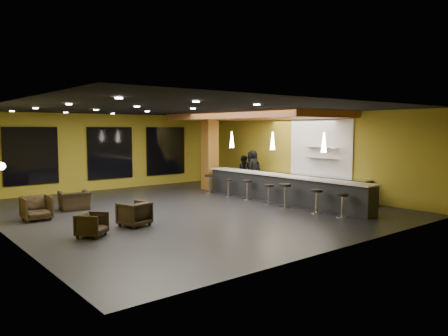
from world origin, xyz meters
TOP-DOWN VIEW (x-y plane):
  - floor at (0.00, 0.00)m, footprint 12.00×13.00m
  - ceiling at (0.00, 0.00)m, footprint 12.00×13.00m
  - wall_back at (0.00, 6.55)m, footprint 12.00×0.10m
  - wall_front at (0.00, -6.55)m, footprint 12.00×0.10m
  - wall_right at (6.05, 0.00)m, footprint 0.10×13.00m
  - wood_soffit at (4.00, 1.00)m, footprint 3.60×8.00m
  - window_left at (-3.50, 6.44)m, footprint 2.20×0.06m
  - window_center at (0.00, 6.44)m, footprint 2.20×0.06m
  - window_right at (3.00, 6.44)m, footprint 2.20×0.06m
  - tile_backsplash at (5.96, -1.00)m, footprint 0.06×3.20m
  - bar_counter at (3.65, -1.00)m, footprint 0.60×8.00m
  - bar_top at (3.65, -1.00)m, footprint 0.78×8.10m
  - prep_counter at (5.65, -0.50)m, footprint 0.70×6.00m
  - prep_top at (5.65, -0.50)m, footprint 0.72×6.00m
  - wall_shelf_lower at (5.82, -1.20)m, footprint 0.30×1.50m
  - wall_shelf_upper at (5.82, -1.20)m, footprint 0.30×1.50m
  - column at (3.65, 3.60)m, footprint 0.60×0.60m
  - wall_sconce at (-5.88, 0.50)m, footprint 0.22×0.22m
  - pendant_0 at (3.65, -3.00)m, footprint 0.20×0.20m
  - pendant_1 at (3.65, -0.50)m, footprint 0.20×0.20m
  - pendant_2 at (3.65, 2.00)m, footprint 0.20×0.20m
  - staff_a at (4.75, 1.74)m, footprint 0.71×0.49m
  - staff_b at (4.96, 2.61)m, footprint 0.85×0.71m
  - staff_c at (5.00, 2.13)m, footprint 1.03×0.85m
  - armchair_a at (-4.24, -1.70)m, footprint 0.96×0.97m
  - armchair_b at (-2.80, -1.29)m, footprint 0.95×0.97m
  - armchair_c at (-4.77, 1.35)m, footprint 0.82×0.84m
  - armchair_d at (-3.21, 2.36)m, footprint 1.11×1.01m
  - bar_stool_0 at (2.97, -4.31)m, footprint 0.39×0.39m
  - bar_stool_1 at (2.89, -3.34)m, footprint 0.40×0.40m
  - bar_stool_2 at (2.80, -1.98)m, footprint 0.43×0.43m
  - bar_stool_3 at (2.90, -1.06)m, footprint 0.37×0.37m
  - bar_stool_4 at (2.98, 0.23)m, footprint 0.40×0.40m
  - bar_stool_5 at (2.94, 1.38)m, footprint 0.36×0.36m
  - bar_stool_6 at (2.77, 2.49)m, footprint 0.42×0.42m

SIDE VIEW (x-z plane):
  - floor at x=0.00m, z-range -0.10..0.00m
  - armchair_a at x=-4.24m, z-range 0.00..0.63m
  - armchair_d at x=-3.21m, z-range 0.00..0.65m
  - armchair_b at x=-2.80m, z-range 0.00..0.72m
  - armchair_c at x=-4.77m, z-range 0.00..0.76m
  - prep_counter at x=5.65m, z-range 0.00..0.86m
  - bar_stool_5 at x=2.94m, z-range 0.10..0.81m
  - bar_stool_3 at x=2.90m, z-range 0.10..0.84m
  - bar_stool_0 at x=2.97m, z-range 0.11..0.87m
  - bar_stool_4 at x=2.98m, z-range 0.11..0.89m
  - bar_counter at x=3.65m, z-range 0.00..1.00m
  - bar_stool_1 at x=2.89m, z-range 0.11..0.91m
  - bar_stool_6 at x=2.77m, z-range 0.12..0.94m
  - bar_stool_2 at x=2.80m, z-range 0.12..0.98m
  - staff_b at x=4.96m, z-range 0.00..1.57m
  - prep_top at x=5.65m, z-range 0.87..0.90m
  - staff_c at x=5.00m, z-range 0.00..1.81m
  - staff_a at x=4.75m, z-range 0.00..1.86m
  - bar_top at x=3.65m, z-range 1.00..1.05m
  - wall_shelf_lower at x=5.82m, z-range 1.59..1.61m
  - window_left at x=-3.50m, z-range 0.50..2.90m
  - window_center at x=0.00m, z-range 0.50..2.90m
  - window_right at x=3.00m, z-range 0.50..2.90m
  - wall_back at x=0.00m, z-range 0.00..3.50m
  - wall_front at x=0.00m, z-range 0.00..3.50m
  - wall_right at x=6.05m, z-range 0.00..3.50m
  - column at x=3.65m, z-range 0.00..3.50m
  - wall_sconce at x=-5.88m, z-range 1.69..1.91m
  - tile_backsplash at x=5.96m, z-range 0.80..3.20m
  - wall_shelf_upper at x=5.82m, z-range 2.03..2.06m
  - pendant_0 at x=3.65m, z-range 2.00..2.70m
  - pendant_1 at x=3.65m, z-range 2.00..2.70m
  - pendant_2 at x=3.65m, z-range 2.00..2.70m
  - wood_soffit at x=4.00m, z-range 3.22..3.50m
  - ceiling at x=0.00m, z-range 3.50..3.60m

